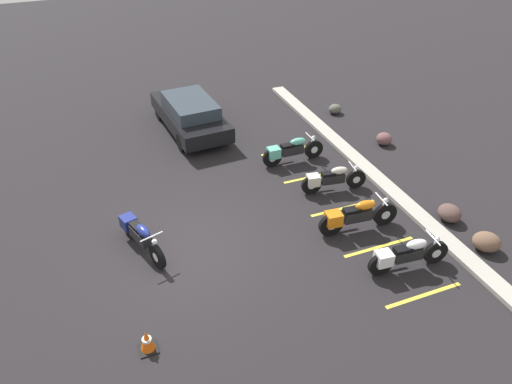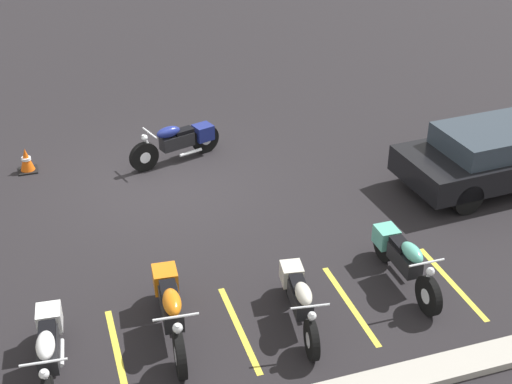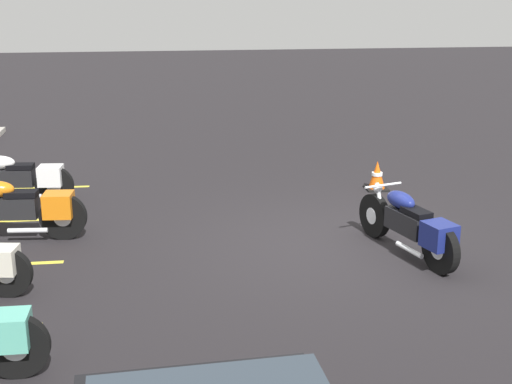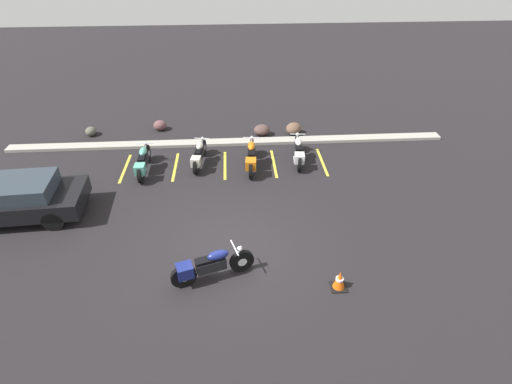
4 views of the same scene
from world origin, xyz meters
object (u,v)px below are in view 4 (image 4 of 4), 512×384
object	(u,v)px
parked_bike_1	(199,155)
parked_bike_3	(298,151)
motorcycle_navy_featured	(209,266)
landscape_rock_1	(262,130)
car_black	(12,199)
landscape_rock_3	(160,125)
traffic_cone	(339,280)
landscape_rock_0	(294,129)
landscape_rock_2	(91,131)
parked_bike_0	(143,162)
parked_bike_2	(251,157)

from	to	relation	value
parked_bike_1	parked_bike_3	size ratio (longest dim) A/B	0.94
motorcycle_navy_featured	landscape_rock_1	size ratio (longest dim) A/B	3.11
car_black	landscape_rock_3	size ratio (longest dim) A/B	7.83
landscape_rock_3	traffic_cone	world-z (taller)	traffic_cone
car_black	landscape_rock_0	world-z (taller)	car_black
landscape_rock_0	landscape_rock_1	size ratio (longest dim) A/B	1.03
parked_bike_1	landscape_rock_2	xyz separation A→B (m)	(-4.83, 2.87, -0.24)
landscape_rock_0	parked_bike_3	bearing A→B (deg)	-94.14
motorcycle_navy_featured	landscape_rock_0	size ratio (longest dim) A/B	3.00
parked_bike_0	landscape_rock_1	world-z (taller)	parked_bike_0
motorcycle_navy_featured	landscape_rock_3	bearing A→B (deg)	87.95
parked_bike_3	car_black	bearing A→B (deg)	112.15
landscape_rock_1	landscape_rock_2	size ratio (longest dim) A/B	1.30
parked_bike_1	landscape_rock_3	xyz separation A→B (m)	(-1.91, 3.22, -0.21)
parked_bike_2	landscape_rock_2	distance (m)	7.51
parked_bike_0	landscape_rock_1	bearing A→B (deg)	-58.35
parked_bike_3	car_black	distance (m)	9.73
landscape_rock_0	landscape_rock_3	size ratio (longest dim) A/B	1.27
landscape_rock_3	parked_bike_2	bearing A→B (deg)	-42.71
parked_bike_0	traffic_cone	bearing A→B (deg)	-135.80
landscape_rock_2	traffic_cone	xyz separation A→B (m)	(8.66, -9.30, 0.06)
parked_bike_1	parked_bike_2	distance (m)	1.98
parked_bike_0	parked_bike_3	size ratio (longest dim) A/B	1.00
motorcycle_navy_featured	landscape_rock_0	xyz separation A→B (m)	(3.38, 8.35, -0.21)
parked_bike_0	landscape_rock_0	distance (m)	6.60
parked_bike_2	landscape_rock_0	world-z (taller)	parked_bike_2
parked_bike_0	car_black	distance (m)	4.29
parked_bike_1	landscape_rock_0	world-z (taller)	parked_bike_1
landscape_rock_0	parked_bike_2	bearing A→B (deg)	-125.61
car_black	parked_bike_1	bearing A→B (deg)	-156.17
car_black	landscape_rock_2	distance (m)	5.80
parked_bike_1	landscape_rock_3	bearing A→B (deg)	38.94
landscape_rock_3	traffic_cone	size ratio (longest dim) A/B	1.04
parked_bike_2	landscape_rock_1	world-z (taller)	parked_bike_2
traffic_cone	car_black	bearing A→B (deg)	159.17
parked_bike_1	parked_bike_2	xyz separation A→B (m)	(1.95, -0.34, 0.05)
parked_bike_3	landscape_rock_3	bearing A→B (deg)	65.47
parked_bike_3	landscape_rock_0	xyz separation A→B (m)	(0.18, 2.44, -0.20)
car_black	landscape_rock_3	xyz separation A→B (m)	(3.62, 6.08, -0.46)
parked_bike_1	parked_bike_2	bearing A→B (deg)	-91.67
landscape_rock_0	landscape_rock_1	bearing A→B (deg)	-178.24
landscape_rock_2	landscape_rock_3	size ratio (longest dim) A/B	0.94
parked_bike_2	parked_bike_1	bearing A→B (deg)	84.64
motorcycle_navy_featured	landscape_rock_3	world-z (taller)	motorcycle_navy_featured
landscape_rock_1	landscape_rock_3	xyz separation A→B (m)	(-4.47, 0.83, -0.02)
parked_bike_0	parked_bike_1	world-z (taller)	parked_bike_0
car_black	landscape_rock_0	distance (m)	10.86
landscape_rock_2	traffic_cone	size ratio (longest dim) A/B	0.98
parked_bike_0	parked_bike_3	xyz separation A→B (m)	(5.77, 0.42, -0.00)
landscape_rock_1	traffic_cone	distance (m)	8.91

